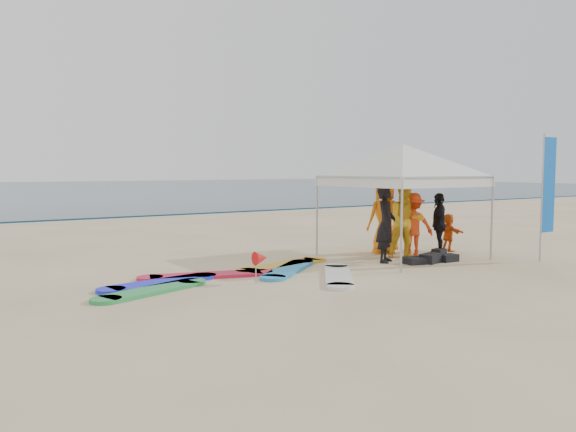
# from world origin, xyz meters

# --- Properties ---
(ground) EXTENTS (120.00, 120.00, 0.00)m
(ground) POSITION_xyz_m (0.00, 0.00, 0.00)
(ground) COLOR beige
(ground) RESTS_ON ground
(shoreline_foam) EXTENTS (160.00, 1.20, 0.01)m
(shoreline_foam) POSITION_xyz_m (0.00, 18.20, 0.00)
(shoreline_foam) COLOR silver
(shoreline_foam) RESTS_ON ground
(person_black_a) EXTENTS (0.81, 0.77, 1.87)m
(person_black_a) POSITION_xyz_m (3.06, 2.03, 0.93)
(person_black_a) COLOR black
(person_black_a) RESTS_ON ground
(person_yellow) EXTENTS (1.17, 1.09, 1.91)m
(person_yellow) POSITION_xyz_m (3.91, 2.20, 0.96)
(person_yellow) COLOR yellow
(person_yellow) RESTS_ON ground
(person_orange_a) EXTENTS (1.23, 1.09, 1.65)m
(person_orange_a) POSITION_xyz_m (4.31, 2.35, 0.82)
(person_orange_a) COLOR red
(person_orange_a) RESTS_ON ground
(person_black_b) EXTENTS (0.98, 0.95, 1.64)m
(person_black_b) POSITION_xyz_m (5.02, 2.11, 0.82)
(person_black_b) COLOR black
(person_black_b) RESTS_ON ground
(person_orange_b) EXTENTS (1.08, 0.84, 1.96)m
(person_orange_b) POSITION_xyz_m (4.06, 3.13, 0.98)
(person_orange_b) COLOR orange
(person_orange_b) RESTS_ON ground
(person_seated) EXTENTS (0.49, 1.01, 1.04)m
(person_seated) POSITION_xyz_m (5.80, 2.45, 0.52)
(person_seated) COLOR #D65513
(person_seated) RESTS_ON ground
(canopy_tent) EXTENTS (4.38, 4.38, 3.31)m
(canopy_tent) POSITION_xyz_m (3.94, 2.38, 2.88)
(canopy_tent) COLOR #A5A5A8
(canopy_tent) RESTS_ON ground
(feather_flag) EXTENTS (0.53, 0.04, 3.12)m
(feather_flag) POSITION_xyz_m (6.48, -0.01, 1.83)
(feather_flag) COLOR #A5A5A8
(feather_flag) RESTS_ON ground
(marker_pennant) EXTENTS (0.28, 0.28, 0.64)m
(marker_pennant) POSITION_xyz_m (-0.74, 1.54, 0.49)
(marker_pennant) COLOR #A5A5A8
(marker_pennant) RESTS_ON ground
(gear_pile) EXTENTS (1.87, 1.02, 0.22)m
(gear_pile) POSITION_xyz_m (4.06, 1.45, 0.10)
(gear_pile) COLOR black
(gear_pile) RESTS_ON ground
(surfboard_spread) EXTENTS (5.64, 3.28, 0.07)m
(surfboard_spread) POSITION_xyz_m (-0.74, 2.24, 0.04)
(surfboard_spread) COLOR #1A23E3
(surfboard_spread) RESTS_ON ground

